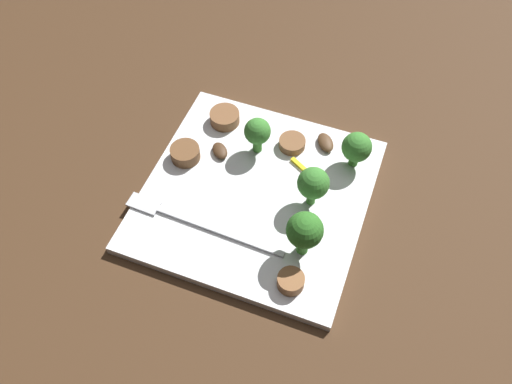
% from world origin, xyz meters
% --- Properties ---
extents(ground_plane, '(1.40, 1.40, 0.00)m').
position_xyz_m(ground_plane, '(0.00, 0.00, 0.00)').
color(ground_plane, '#422B19').
extents(plate, '(0.24, 0.24, 0.01)m').
position_xyz_m(plate, '(0.00, 0.00, 0.01)').
color(plate, white).
rests_on(plate, ground_plane).
extents(fork, '(0.18, 0.02, 0.00)m').
position_xyz_m(fork, '(0.05, 0.06, 0.01)').
color(fork, silver).
rests_on(fork, plate).
extents(broccoli_floret_0, '(0.03, 0.03, 0.05)m').
position_xyz_m(broccoli_floret_0, '(0.02, -0.06, 0.04)').
color(broccoli_floret_0, '#408630').
rests_on(broccoli_floret_0, plate).
extents(broccoli_floret_1, '(0.03, 0.03, 0.05)m').
position_xyz_m(broccoli_floret_1, '(-0.09, -0.08, 0.04)').
color(broccoli_floret_1, '#408630').
rests_on(broccoli_floret_1, plate).
extents(broccoli_floret_2, '(0.04, 0.04, 0.06)m').
position_xyz_m(broccoli_floret_2, '(-0.07, 0.05, 0.05)').
color(broccoli_floret_2, '#347525').
rests_on(broccoli_floret_2, plate).
extents(broccoli_floret_3, '(0.03, 0.03, 0.05)m').
position_xyz_m(broccoli_floret_3, '(-0.06, -0.01, 0.04)').
color(broccoli_floret_3, '#408630').
rests_on(broccoli_floret_3, plate).
extents(sausage_slice_0, '(0.04, 0.04, 0.01)m').
position_xyz_m(sausage_slice_0, '(-0.02, -0.08, 0.02)').
color(sausage_slice_0, brown).
rests_on(sausage_slice_0, plate).
extents(sausage_slice_1, '(0.05, 0.05, 0.01)m').
position_xyz_m(sausage_slice_1, '(0.07, -0.08, 0.02)').
color(sausage_slice_1, brown).
rests_on(sausage_slice_1, plate).
extents(sausage_slice_2, '(0.04, 0.04, 0.01)m').
position_xyz_m(sausage_slice_2, '(-0.07, 0.09, 0.02)').
color(sausage_slice_2, brown).
rests_on(sausage_slice_2, plate).
extents(sausage_slice_3, '(0.05, 0.05, 0.02)m').
position_xyz_m(sausage_slice_3, '(0.09, -0.02, 0.02)').
color(sausage_slice_3, brown).
rests_on(sausage_slice_3, plate).
extents(mushroom_0, '(0.03, 0.03, 0.01)m').
position_xyz_m(mushroom_0, '(-0.05, -0.09, 0.02)').
color(mushroom_0, '#4C331E').
rests_on(mushroom_0, plate).
extents(mushroom_1, '(0.03, 0.03, 0.01)m').
position_xyz_m(mushroom_1, '(0.06, -0.04, 0.01)').
color(mushroom_1, '#422B19').
rests_on(mushroom_1, plate).
extents(pepper_strip_0, '(0.04, 0.02, 0.00)m').
position_xyz_m(pepper_strip_0, '(-0.04, -0.05, 0.01)').
color(pepper_strip_0, yellow).
rests_on(pepper_strip_0, plate).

